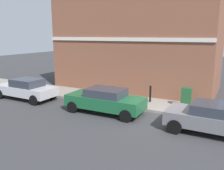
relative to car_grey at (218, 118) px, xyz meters
The scene contains 9 objects.
ground 2.87m from the car_grey, 73.01° to the left, with size 80.00×80.00×0.00m, color #38383A.
sidewalk 9.10m from the car_grey, 72.41° to the left, with size 2.53×30.00×0.15m, color gray.
corner_building 10.24m from the car_grey, 42.46° to the left, with size 6.62×12.00×7.00m.
car_grey is the anchor object (origin of this frame).
car_green 5.72m from the car_grey, 87.87° to the left, with size 1.83×4.35×1.39m.
car_silver 11.83m from the car_grey, 88.91° to the left, with size 1.82×4.30×1.39m.
utility_cabinet 3.48m from the car_grey, 33.19° to the left, with size 0.46×0.61×1.15m.
bollard_near_cabinet 5.09m from the car_grey, 53.68° to the left, with size 0.14×0.14×1.04m.
bollard_far_kerb 5.71m from the car_grey, 72.40° to the left, with size 0.14×0.14×1.04m.
Camera 1 is at (-11.60, -3.26, 4.26)m, focal length 38.40 mm.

